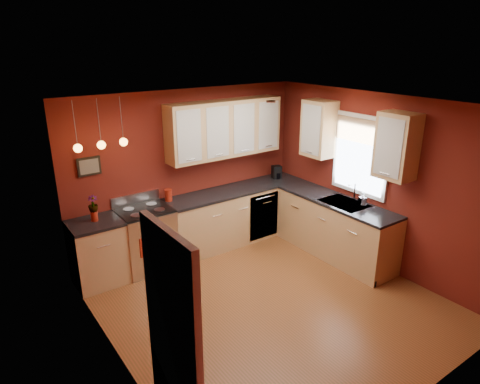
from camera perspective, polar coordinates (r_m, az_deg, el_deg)
floor at (r=5.89m, az=3.90°, el=-14.41°), size 4.20×4.20×0.00m
ceiling at (r=4.93m, az=4.60°, el=11.47°), size 4.00×4.20×0.02m
wall_back at (r=6.92m, az=-6.91°, el=2.78°), size 4.00×0.02×2.60m
wall_front at (r=4.07m, az=23.78°, el=-11.66°), size 4.00×0.02×2.60m
wall_left at (r=4.39m, az=-16.60°, el=-8.33°), size 0.02×4.20×2.60m
wall_right at (r=6.66m, az=17.62°, el=1.29°), size 0.02×4.20×2.60m
base_cabinets_back_left at (r=6.40m, az=-18.38°, el=-7.82°), size 0.70×0.60×0.90m
base_cabinets_back_right at (r=7.33m, az=-0.49°, el=-3.16°), size 2.54×0.60×0.90m
base_cabinets_right at (r=7.01m, az=12.50°, el=-4.79°), size 0.60×2.10×0.90m
counter_back_left at (r=6.21m, az=-18.85°, el=-3.96°), size 0.70×0.62×0.04m
counter_back_right at (r=7.16m, az=-0.50°, el=0.31°), size 2.54×0.62×0.04m
counter_right at (r=6.83m, az=12.79°, el=-1.20°), size 0.62×2.10×0.04m
gas_range at (r=6.60m, az=-12.38°, el=-6.08°), size 0.76×0.64×1.11m
dishwasher_front at (r=7.32m, az=3.19°, el=-3.22°), size 0.60×0.02×0.80m
sink at (r=6.74m, az=13.73°, el=-1.60°), size 0.50×0.70×0.33m
window at (r=6.71m, az=15.81°, el=5.07°), size 0.06×1.02×1.22m
door_left_wall at (r=3.61m, az=-8.80°, el=-19.75°), size 0.12×0.82×2.05m
upper_cabinets_back at (r=6.92m, az=-2.02°, el=8.45°), size 2.00×0.35×0.90m
upper_cabinets_right at (r=6.55m, az=15.02°, el=7.15°), size 0.35×1.95×0.90m
wall_picture at (r=6.25m, az=-19.48°, el=3.25°), size 0.32×0.03×0.26m
pendant_lights at (r=5.88m, az=-18.01°, el=6.05°), size 0.71×0.11×0.66m
red_canister at (r=6.68m, az=-9.53°, el=-0.41°), size 0.12×0.12×0.18m
red_vase at (r=6.21m, az=-18.86°, el=-3.01°), size 0.09×0.09×0.15m
flowers at (r=6.15m, az=-19.03°, el=-1.52°), size 0.16×0.16×0.24m
coffee_maker at (r=7.70m, az=4.92°, el=2.62°), size 0.19×0.18×0.23m
soap_pump at (r=6.63m, az=16.00°, el=-0.96°), size 0.12×0.12×0.21m
dish_towel at (r=6.26m, az=-12.27°, el=-7.14°), size 0.22×0.01×0.29m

